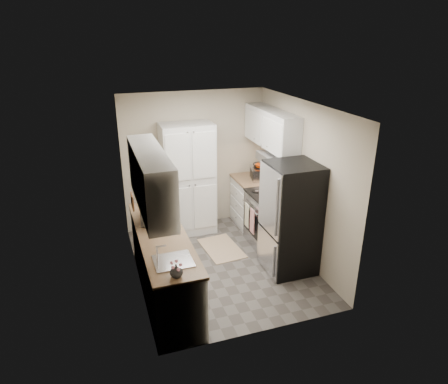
# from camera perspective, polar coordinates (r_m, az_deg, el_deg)

# --- Properties ---
(ground) EXTENTS (3.20, 3.20, 0.00)m
(ground) POSITION_cam_1_polar(r_m,az_deg,el_deg) (6.43, -0.24, -10.28)
(ground) COLOR #56514C
(ground) RESTS_ON ground
(room_shell) EXTENTS (2.64, 3.24, 2.52)m
(room_shell) POSITION_cam_1_polar(r_m,az_deg,el_deg) (5.72, -0.40, 3.55)
(room_shell) COLOR #B2A98F
(room_shell) RESTS_ON ground
(pantry_cabinet) EXTENTS (0.90, 0.55, 2.00)m
(pantry_cabinet) POSITION_cam_1_polar(r_m,az_deg,el_deg) (7.09, -5.14, 1.79)
(pantry_cabinet) COLOR silver
(pantry_cabinet) RESTS_ON ground
(base_cabinet_left) EXTENTS (0.60, 2.30, 0.88)m
(base_cabinet_left) POSITION_cam_1_polar(r_m,az_deg,el_deg) (5.65, -8.56, -10.30)
(base_cabinet_left) COLOR silver
(base_cabinet_left) RESTS_ON ground
(countertop_left) EXTENTS (0.63, 2.33, 0.04)m
(countertop_left) POSITION_cam_1_polar(r_m,az_deg,el_deg) (5.42, -8.84, -6.18)
(countertop_left) COLOR #846647
(countertop_left) RESTS_ON base_cabinet_left
(base_cabinet_right) EXTENTS (0.60, 0.80, 0.88)m
(base_cabinet_right) POSITION_cam_1_polar(r_m,az_deg,el_deg) (7.53, 4.06, -1.53)
(base_cabinet_right) COLOR silver
(base_cabinet_right) RESTS_ON ground
(countertop_right) EXTENTS (0.63, 0.83, 0.04)m
(countertop_right) POSITION_cam_1_polar(r_m,az_deg,el_deg) (7.36, 4.16, 1.76)
(countertop_right) COLOR #846647
(countertop_right) RESTS_ON base_cabinet_right
(electric_range) EXTENTS (0.71, 0.78, 1.13)m
(electric_range) POSITION_cam_1_polar(r_m,az_deg,el_deg) (6.84, 6.50, -3.78)
(electric_range) COLOR #B7B7BC
(electric_range) RESTS_ON ground
(refrigerator) EXTENTS (0.70, 0.72, 1.70)m
(refrigerator) POSITION_cam_1_polar(r_m,az_deg,el_deg) (6.03, 9.53, -3.74)
(refrigerator) COLOR #B7B7BC
(refrigerator) RESTS_ON ground
(microwave) EXTENTS (0.46, 0.56, 0.27)m
(microwave) POSITION_cam_1_polar(r_m,az_deg,el_deg) (5.75, -9.85, -2.81)
(microwave) COLOR #B1B2B6
(microwave) RESTS_ON countertop_left
(wine_bottle) EXTENTS (0.07, 0.07, 0.27)m
(wine_bottle) POSITION_cam_1_polar(r_m,az_deg,el_deg) (6.05, -10.52, -1.56)
(wine_bottle) COLOR black
(wine_bottle) RESTS_ON countertop_left
(flower_vase) EXTENTS (0.19, 0.19, 0.15)m
(flower_vase) POSITION_cam_1_polar(r_m,az_deg,el_deg) (4.48, -6.83, -11.12)
(flower_vase) COLOR beige
(flower_vase) RESTS_ON countertop_left
(cutting_board) EXTENTS (0.10, 0.19, 0.26)m
(cutting_board) POSITION_cam_1_polar(r_m,az_deg,el_deg) (6.30, -9.83, -0.63)
(cutting_board) COLOR #42863B
(cutting_board) RESTS_ON countertop_left
(toaster_oven) EXTENTS (0.39, 0.45, 0.23)m
(toaster_oven) POSITION_cam_1_polar(r_m,az_deg,el_deg) (7.29, 5.11, 2.66)
(toaster_oven) COLOR #B8B7BC
(toaster_oven) RESTS_ON countertop_right
(fruit_basket) EXTENTS (0.31, 0.31, 0.11)m
(fruit_basket) POSITION_cam_1_polar(r_m,az_deg,el_deg) (7.23, 5.19, 3.91)
(fruit_basket) COLOR #EA3F00
(fruit_basket) RESTS_ON toaster_oven
(kitchen_mat) EXTENTS (0.64, 0.95, 0.01)m
(kitchen_mat) POSITION_cam_1_polar(r_m,az_deg,el_deg) (6.85, -0.36, -8.03)
(kitchen_mat) COLOR tan
(kitchen_mat) RESTS_ON ground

